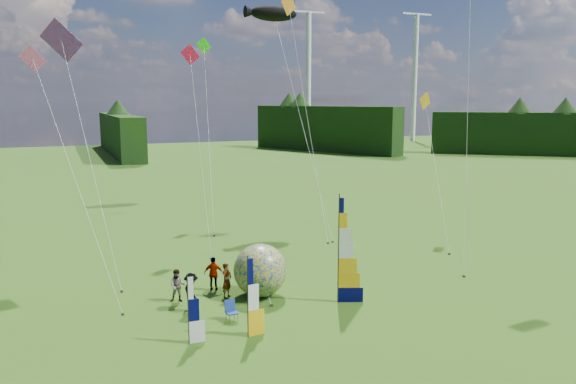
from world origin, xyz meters
name	(u,v)px	position (x,y,z in m)	size (l,w,h in m)	color
ground	(344,327)	(0.00, 0.00, 0.00)	(220.00, 220.00, 0.00)	#355C0D
treeline_ring	(345,239)	(0.00, 0.00, 4.00)	(210.00, 210.00, 8.00)	black
turbine_left	(415,78)	(70.00, 95.00, 15.00)	(8.00, 1.20, 30.00)	silver
turbine_right	(308,78)	(45.00, 102.00, 15.00)	(8.00, 1.20, 30.00)	silver
feather_banner_main	(338,251)	(1.18, 2.84, 2.63)	(1.42, 0.10, 5.26)	#040441
side_banner_left	(248,298)	(-4.22, 0.64, 1.71)	(0.95, 0.10, 3.42)	#ECAF0F
side_banner_far	(188,311)	(-6.68, 0.91, 1.43)	(0.86, 0.10, 2.86)	white
bol_inflatable	(260,270)	(-2.03, 5.21, 1.35)	(2.70, 2.70, 2.70)	navy
spectator_a	(227,281)	(-3.66, 5.65, 0.88)	(0.65, 0.42, 1.77)	#66594C
spectator_b	(178,286)	(-6.09, 5.97, 0.83)	(0.80, 0.40, 1.66)	#66594C
spectator_c	(191,292)	(-5.75, 4.48, 0.93)	(1.20, 0.44, 1.85)	#66594C
spectator_d	(214,274)	(-3.99, 6.95, 0.90)	(1.05, 0.43, 1.79)	#66594C
camp_chair	(232,311)	(-4.35, 2.55, 0.48)	(0.55, 0.55, 0.96)	navy
kite_whale	(300,105)	(6.41, 19.30, 9.52)	(4.01, 15.52, 19.05)	black
kite_rainbow_delta	(88,137)	(-9.51, 12.76, 7.82)	(6.30, 12.86, 15.63)	red
kite_parafoil	(469,90)	(11.56, 6.35, 10.49)	(7.54, 9.05, 20.99)	#C50007
small_kite_red	(200,142)	(-2.36, 15.96, 7.11)	(2.92, 9.10, 14.23)	red
small_kite_orange	(307,108)	(6.04, 17.21, 9.29)	(3.08, 10.63, 18.58)	orange
small_kite_yellow	(437,163)	(13.42, 11.49, 5.50)	(5.43, 9.78, 10.99)	orange
small_kite_pink	(75,169)	(-10.44, 8.52, 6.55)	(5.45, 8.85, 13.11)	#D45288
small_kite_green	(208,125)	(0.19, 23.48, 7.88)	(4.54, 12.46, 15.76)	#23C50F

